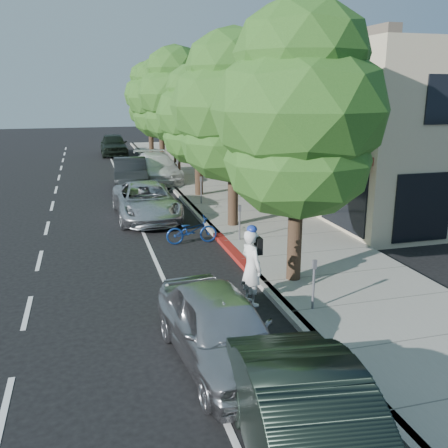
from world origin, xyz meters
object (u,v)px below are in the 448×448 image
object	(u,v)px
street_tree_2	(198,116)
dark_sedan	(130,173)
cyclist	(251,267)
street_tree_5	(150,96)
near_car_b	(314,437)
street_tree_3	(176,96)
pedestrian	(239,172)
street_tree_4	(161,99)
white_pickup	(157,168)
street_tree_0	(299,114)
dark_suv_far	(114,144)
near_car_a	(220,328)
street_tree_1	(233,109)
silver_suv	(146,201)
bicycle	(192,230)

from	to	relation	value
street_tree_2	dark_sedan	size ratio (longest dim) A/B	1.33
street_tree_2	cyclist	distance (m)	13.46
street_tree_5	near_car_b	world-z (taller)	street_tree_5
near_car_b	street_tree_3	bearing A→B (deg)	90.10
street_tree_3	street_tree_5	distance (m)	12.00
near_car_b	pedestrian	bearing A→B (deg)	81.96
street_tree_2	street_tree_4	xyz separation A→B (m)	(-0.00, 12.00, 0.54)
street_tree_2	white_pickup	bearing A→B (deg)	105.62
cyclist	near_car_b	world-z (taller)	cyclist
street_tree_0	near_car_b	size ratio (longest dim) A/B	1.60
pedestrian	street_tree_0	bearing A→B (deg)	76.71
street_tree_3	street_tree_4	bearing A→B (deg)	90.00
cyclist	dark_sedan	size ratio (longest dim) A/B	0.40
dark_suv_far	near_car_b	distance (m)	37.00
dark_suv_far	near_car_a	size ratio (longest dim) A/B	1.17
street_tree_5	near_car_a	world-z (taller)	street_tree_5
street_tree_1	silver_suv	world-z (taller)	street_tree_1
street_tree_2	cyclist	world-z (taller)	street_tree_2
silver_suv	near_car_b	xyz separation A→B (m)	(0.38, -15.49, 0.04)
street_tree_0	street_tree_2	xyz separation A→B (m)	(0.00, 12.00, -0.63)
street_tree_1	pedestrian	distance (m)	7.69
street_tree_0	street_tree_2	world-z (taller)	street_tree_0
street_tree_2	near_car_a	bearing A→B (deg)	-101.31
street_tree_2	silver_suv	xyz separation A→B (m)	(-3.10, -3.51, -3.33)
street_tree_0	near_car_a	distance (m)	6.12
cyclist	pedestrian	xyz separation A→B (m)	(3.86, 13.46, 0.12)
silver_suv	near_car_b	size ratio (longest dim) A/B	1.12
street_tree_3	cyclist	size ratio (longest dim) A/B	3.97
street_tree_5	white_pickup	bearing A→B (deg)	-96.15
dark_sedan	dark_suv_far	distance (m)	14.59
street_tree_2	pedestrian	distance (m)	3.75
silver_suv	pedestrian	world-z (taller)	pedestrian
white_pickup	near_car_a	xyz separation A→B (m)	(-1.70, -20.51, -0.07)
near_car_b	street_tree_2	bearing A→B (deg)	88.17
pedestrian	near_car_b	bearing A→B (deg)	72.64
cyclist	silver_suv	distance (m)	9.61
white_pickup	pedestrian	distance (m)	5.84
white_pickup	dark_suv_far	world-z (taller)	dark_suv_far
near_car_a	street_tree_2	bearing A→B (deg)	73.18
street_tree_2	white_pickup	xyz separation A→B (m)	(-1.40, 5.01, -3.25)
silver_suv	white_pickup	xyz separation A→B (m)	(1.70, 8.52, 0.07)
dark_suv_far	pedestrian	xyz separation A→B (m)	(5.36, -17.54, 0.23)
street_tree_0	cyclist	xyz separation A→B (m)	(-1.60, -1.00, -3.71)
white_pickup	near_car_b	distance (m)	24.04
street_tree_4	dark_sedan	xyz separation A→B (m)	(-3.10, -8.59, -3.79)
street_tree_0	pedestrian	world-z (taller)	street_tree_0
bicycle	pedestrian	size ratio (longest dim) A/B	0.95
bicycle	near_car_a	xyz separation A→B (m)	(-1.12, -7.99, 0.27)
street_tree_0	street_tree_2	bearing A→B (deg)	90.00
cyclist	silver_suv	xyz separation A→B (m)	(-1.50, 9.49, -0.24)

